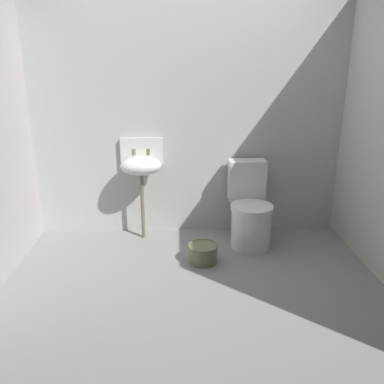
% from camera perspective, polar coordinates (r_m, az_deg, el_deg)
% --- Properties ---
extents(ground_plane, '(3.46, 2.69, 0.08)m').
position_cam_1_polar(ground_plane, '(3.34, 0.21, -13.71)').
color(ground_plane, gray).
extents(wall_back, '(3.46, 0.10, 2.33)m').
position_cam_1_polar(wall_back, '(4.06, -0.54, 10.36)').
color(wall_back, '#B4B7B2').
rests_on(wall_back, ground).
extents(toilet_near_wall, '(0.41, 0.60, 0.78)m').
position_cam_1_polar(toilet_near_wall, '(3.95, 8.11, -2.77)').
color(toilet_near_wall, white).
rests_on(toilet_near_wall, ground).
extents(sink, '(0.42, 0.35, 0.99)m').
position_cam_1_polar(sink, '(3.95, -7.17, 3.86)').
color(sink, '#6D6B4E').
rests_on(sink, ground).
extents(bucket, '(0.27, 0.27, 0.17)m').
position_cam_1_polar(bucket, '(3.64, 1.55, -8.54)').
color(bucket, '#6D6B4E').
rests_on(bucket, ground).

